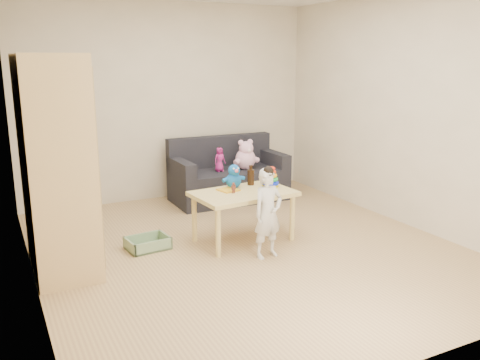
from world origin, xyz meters
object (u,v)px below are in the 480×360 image
sofa (229,185)px  wardrobe (56,165)px  toddler (268,215)px  play_table (243,216)px

sofa → wardrobe: bearing=-149.6°
sofa → toddler: toddler is taller
wardrobe → toddler: size_ratio=2.26×
sofa → play_table: bearing=-109.7°
wardrobe → play_table: 1.92m
wardrobe → sofa: bearing=29.9°
wardrobe → sofa: 2.80m
toddler → sofa: bearing=67.4°
wardrobe → sofa: (2.34, 1.34, -0.75)m
wardrobe → toddler: 1.98m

